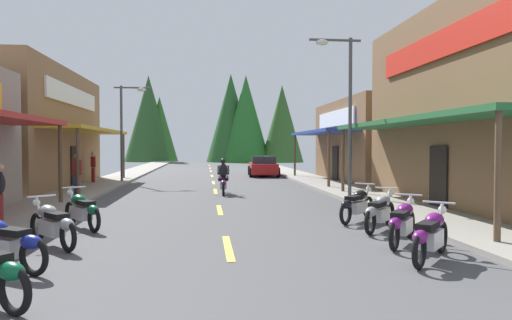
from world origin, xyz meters
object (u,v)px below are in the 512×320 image
object	(u,v)px
motorcycle_parked_right_1	(403,222)
pedestrian_browsing	(0,189)
pedestrian_waiting	(77,172)
motorcycle_parked_left_1	(3,242)
motorcycle_parked_right_3	(357,204)
motorcycle_parked_right_2	(380,211)
motorcycle_parked_left_2	(52,224)
pedestrian_by_shop	(93,165)
parked_car_curbside	(263,166)
streetlamp_left	(127,119)
motorcycle_parked_right_0	(431,234)
motorcycle_parked_left_3	(82,210)
rider_cruising_lead	(223,179)
streetlamp_right	(343,95)

from	to	relation	value
motorcycle_parked_right_1	pedestrian_browsing	world-z (taller)	pedestrian_browsing
motorcycle_parked_right_1	pedestrian_waiting	distance (m)	13.69
pedestrian_browsing	pedestrian_waiting	size ratio (longest dim) A/B	0.92
motorcycle_parked_left_1	motorcycle_parked_right_3	bearing A→B (deg)	-118.51
motorcycle_parked_right_2	motorcycle_parked_left_2	xyz separation A→B (m)	(-7.47, -1.05, 0.00)
pedestrian_by_shop	parked_car_curbside	bearing A→B (deg)	175.22
streetlamp_left	pedestrian_waiting	size ratio (longest dim) A/B	3.10
motorcycle_parked_right_0	motorcycle_parked_left_1	bearing A→B (deg)	130.68
motorcycle_parked_right_2	pedestrian_by_shop	xyz separation A→B (m)	(-10.41, 15.19, 0.55)
streetlamp_left	motorcycle_parked_left_3	world-z (taller)	streetlamp_left
motorcycle_parked_right_3	motorcycle_parked_left_3	xyz separation A→B (m)	(-7.28, -0.33, 0.00)
motorcycle_parked_right_2	rider_cruising_lead	world-z (taller)	rider_cruising_lead
streetlamp_right	motorcycle_parked_right_3	xyz separation A→B (m)	(-1.17, -5.26, -3.60)
motorcycle_parked_right_3	pedestrian_waiting	bearing A→B (deg)	95.78
motorcycle_parked_right_0	parked_car_curbside	xyz separation A→B (m)	(-0.04, 24.25, 0.20)
parked_car_curbside	motorcycle_parked_right_2	bearing A→B (deg)	-175.73
streetlamp_right	motorcycle_parked_left_1	world-z (taller)	streetlamp_right
motorcycle_parked_right_2	pedestrian_browsing	bearing A→B (deg)	118.14
motorcycle_parked_left_1	pedestrian_browsing	bearing A→B (deg)	-35.19
rider_cruising_lead	motorcycle_parked_left_3	bearing A→B (deg)	156.27
motorcycle_parked_right_3	rider_cruising_lead	size ratio (longest dim) A/B	0.77
streetlamp_right	motorcycle_parked_right_1	distance (m)	9.12
pedestrian_by_shop	pedestrian_browsing	distance (m)	13.30
streetlamp_right	pedestrian_by_shop	size ratio (longest dim) A/B	3.54
motorcycle_parked_right_1	motorcycle_parked_left_3	bearing A→B (deg)	105.79
streetlamp_left	pedestrian_waiting	bearing A→B (deg)	-95.77
parked_car_curbside	motorcycle_parked_right_1	bearing A→B (deg)	-176.13
rider_cruising_lead	pedestrian_waiting	bearing A→B (deg)	99.06
pedestrian_browsing	streetlamp_left	bearing A→B (deg)	-120.20
motorcycle_parked_left_2	pedestrian_waiting	distance (m)	9.65
motorcycle_parked_right_1	pedestrian_by_shop	world-z (taller)	pedestrian_by_shop
streetlamp_left	pedestrian_by_shop	bearing A→B (deg)	-154.81
motorcycle_parked_left_2	pedestrian_waiting	size ratio (longest dim) A/B	0.95
motorcycle_parked_right_1	rider_cruising_lead	size ratio (longest dim) A/B	0.83
motorcycle_parked_right_2	motorcycle_parked_left_3	world-z (taller)	same
streetlamp_right	rider_cruising_lead	bearing A→B (deg)	151.83
motorcycle_parked_left_2	parked_car_curbside	xyz separation A→B (m)	(7.21, 22.27, 0.20)
motorcycle_parked_right_0	motorcycle_parked_left_1	world-z (taller)	same
pedestrian_waiting	motorcycle_parked_left_1	bearing A→B (deg)	-135.43
motorcycle_parked_right_2	motorcycle_parked_left_1	bearing A→B (deg)	150.10
streetlamp_right	motorcycle_parked_right_2	bearing A→B (deg)	-98.93
parked_car_curbside	motorcycle_parked_left_2	bearing A→B (deg)	165.63
motorcycle_parked_right_0	pedestrian_waiting	distance (m)	14.70
streetlamp_right	motorcycle_parked_left_2	xyz separation A→B (m)	(-8.51, -7.71, -3.60)
motorcycle_parked_right_1	pedestrian_browsing	size ratio (longest dim) A/B	1.09
pedestrian_by_shop	motorcycle_parked_right_3	bearing A→B (deg)	91.25
streetlamp_left	pedestrian_browsing	world-z (taller)	streetlamp_left
motorcycle_parked_left_3	rider_cruising_lead	xyz separation A→B (m)	(3.88, 8.04, 0.17)
streetlamp_right	parked_car_curbside	world-z (taller)	streetlamp_right
motorcycle_parked_right_1	motorcycle_parked_left_2	world-z (taller)	same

